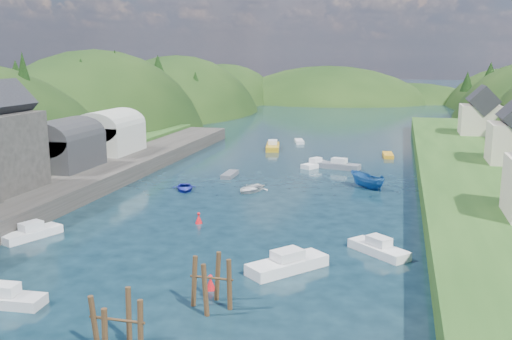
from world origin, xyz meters
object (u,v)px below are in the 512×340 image
(piling_cluster_far, at_px, (212,287))
(channel_buoy_far, at_px, (199,218))
(piling_cluster_near, at_px, (117,330))
(channel_buoy_near, at_px, (211,283))

(piling_cluster_far, height_order, channel_buoy_far, piling_cluster_far)
(piling_cluster_near, xyz_separation_m, piling_cluster_far, (3.15, 6.60, 0.07))
(channel_buoy_far, bearing_deg, piling_cluster_far, -67.63)
(piling_cluster_far, relative_size, channel_buoy_near, 3.57)
(piling_cluster_near, bearing_deg, channel_buoy_far, 99.41)
(channel_buoy_far, bearing_deg, piling_cluster_near, -80.59)
(piling_cluster_far, relative_size, channel_buoy_far, 3.57)
(channel_buoy_far, bearing_deg, channel_buoy_near, -67.28)
(piling_cluster_near, xyz_separation_m, channel_buoy_far, (-3.96, 23.87, -0.84))
(channel_buoy_near, distance_m, channel_buoy_far, 15.88)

